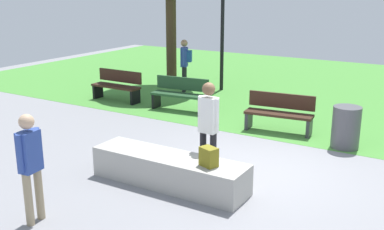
{
  "coord_description": "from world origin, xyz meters",
  "views": [
    {
      "loc": [
        3.11,
        -7.66,
        3.4
      ],
      "look_at": [
        -1.15,
        -0.64,
        1.09
      ],
      "focal_mm": 43.39,
      "sensor_mm": 36.0,
      "label": 1
    }
  ],
  "objects": [
    {
      "name": "pedestrian_with_backpack",
      "position": [
        -4.88,
        5.07,
        1.02
      ],
      "size": [
        0.42,
        0.41,
        1.7
      ],
      "color": "black",
      "rests_on": "ground_plane"
    },
    {
      "name": "park_bench_center_lawn",
      "position": [
        -3.73,
        2.97,
        0.48
      ],
      "size": [
        1.64,
        0.63,
        0.91
      ],
      "color": "#1E4223",
      "rests_on": "ground_plane"
    },
    {
      "name": "grass_lawn",
      "position": [
        0.0,
        7.91,
        0.0
      ],
      "size": [
        26.6,
        12.18,
        0.01
      ],
      "primitive_type": "cube",
      "color": "#478C38",
      "rests_on": "ground_plane"
    },
    {
      "name": "concrete_ledge",
      "position": [
        -1.15,
        -1.41,
        0.27
      ],
      "size": [
        2.87,
        0.74,
        0.55
      ],
      "primitive_type": "cube",
      "color": "#A8A59E",
      "rests_on": "ground_plane"
    },
    {
      "name": "backpack_on_ledge",
      "position": [
        -0.33,
        -1.47,
        0.71
      ],
      "size": [
        0.33,
        0.28,
        0.32
      ],
      "primitive_type": "cube",
      "rotation": [
        0.0,
        0.0,
        2.8
      ],
      "color": "olive",
      "rests_on": "concrete_ledge"
    },
    {
      "name": "lamp_post",
      "position": [
        -3.95,
        5.86,
        2.52
      ],
      "size": [
        0.28,
        0.28,
        4.14
      ],
      "color": "black",
      "rests_on": "ground_plane"
    },
    {
      "name": "ground_plane",
      "position": [
        0.0,
        0.0,
        0.0
      ],
      "size": [
        28.0,
        28.0,
        0.0
      ],
      "primitive_type": "plane",
      "color": "gray"
    },
    {
      "name": "skater_watching",
      "position": [
        -0.74,
        -0.77,
        1.04
      ],
      "size": [
        0.43,
        0.23,
        1.77
      ],
      "color": "black",
      "rests_on": "ground_plane"
    },
    {
      "name": "park_bench_near_path",
      "position": [
        -5.96,
        2.91,
        0.48
      ],
      "size": [
        1.6,
        0.48,
        0.91
      ],
      "color": "#331E14",
      "rests_on": "ground_plane"
    },
    {
      "name": "trash_bin",
      "position": [
        1.01,
        2.17,
        0.46
      ],
      "size": [
        0.59,
        0.59,
        0.91
      ],
      "primitive_type": "cylinder",
      "color": "#4C4C51",
      "rests_on": "ground_plane"
    },
    {
      "name": "park_bench_far_right",
      "position": [
        -0.63,
        2.51,
        0.48
      ],
      "size": [
        1.64,
        0.64,
        0.91
      ],
      "color": "#331E14",
      "rests_on": "ground_plane"
    },
    {
      "name": "skater_performing_trick",
      "position": [
        -2.11,
        -3.54,
        0.97
      ],
      "size": [
        0.23,
        0.43,
        1.66
      ],
      "color": "tan",
      "rests_on": "ground_plane"
    }
  ]
}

